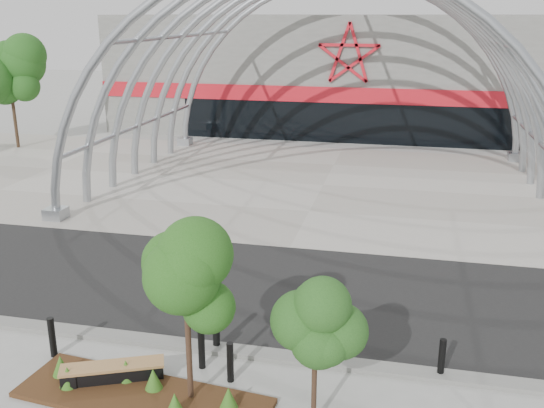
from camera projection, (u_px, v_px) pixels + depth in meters
name	position (u px, v px, depth m)	size (l,w,h in m)	color
ground	(238.00, 348.00, 15.38)	(140.00, 140.00, 0.00)	#989994
road	(268.00, 289.00, 18.63)	(140.00, 7.00, 0.02)	black
forecourt	(323.00, 185.00, 29.79)	(60.00, 17.00, 0.04)	#A39D92
kerb	(235.00, 351.00, 15.13)	(60.00, 0.50, 0.12)	slate
arena_building	(358.00, 71.00, 45.29)	(34.00, 15.24, 8.00)	slate
vault_canopy	(323.00, 185.00, 29.79)	(20.80, 15.80, 20.36)	#9BA0A6
planting_bed	(140.00, 393.00, 13.31)	(5.84, 2.35, 0.60)	#311D0E
street_tree_0	(186.00, 282.00, 12.44)	(1.73, 1.73, 3.95)	#311C13
street_tree_1	(316.00, 325.00, 11.81)	(1.36, 1.36, 3.21)	black
bench_0	(113.00, 374.00, 13.84)	(2.34, 1.39, 0.49)	black
bollard_0	(52.00, 337.00, 14.86)	(0.17, 0.17, 1.04)	black
bollard_1	(216.00, 329.00, 15.16)	(0.18, 0.18, 1.13)	black
bollard_2	(202.00, 349.00, 14.37)	(0.16, 0.16, 1.02)	black
bollard_3	(230.00, 362.00, 13.84)	(0.16, 0.16, 0.99)	black
bollard_4	(442.00, 358.00, 14.00)	(0.16, 0.16, 0.98)	black
bg_tree_0	(9.00, 73.00, 36.77)	(3.00, 3.00, 6.45)	black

